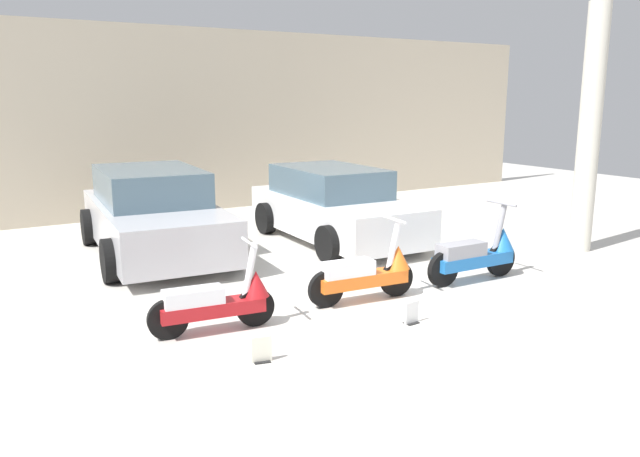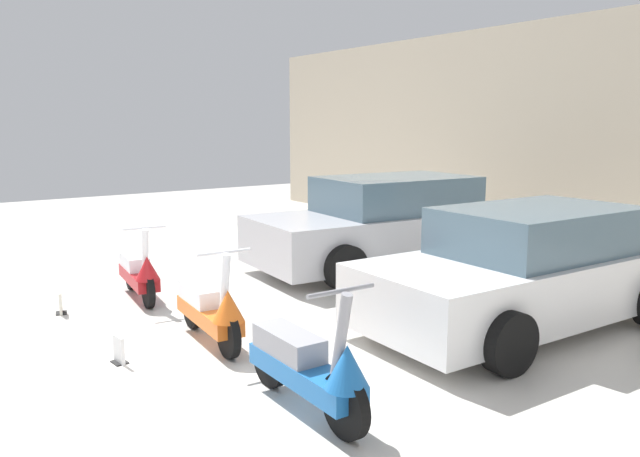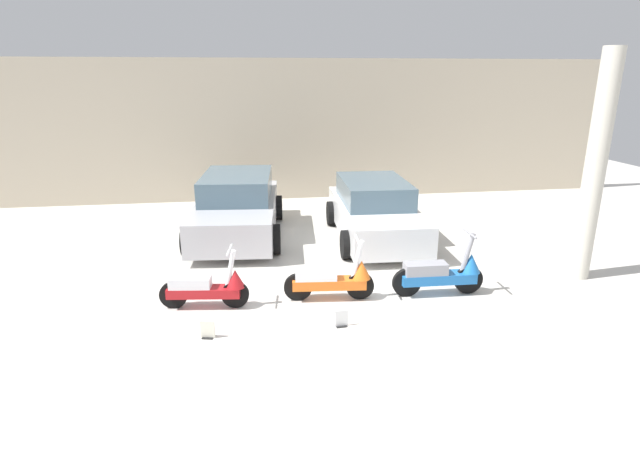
{
  "view_description": "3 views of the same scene",
  "coord_description": "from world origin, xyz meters",
  "px_view_note": "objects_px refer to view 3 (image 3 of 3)",
  "views": [
    {
      "loc": [
        -4.73,
        -5.27,
        2.54
      ],
      "look_at": [
        -0.21,
        2.19,
        0.69
      ],
      "focal_mm": 35.0,
      "sensor_mm": 36.0,
      "label": 1
    },
    {
      "loc": [
        5.23,
        -1.75,
        2.21
      ],
      "look_at": [
        -0.6,
        2.44,
        0.99
      ],
      "focal_mm": 35.0,
      "sensor_mm": 36.0,
      "label": 2
    },
    {
      "loc": [
        -1.61,
        -6.54,
        3.55
      ],
      "look_at": [
        -0.3,
        2.4,
        0.76
      ],
      "focal_mm": 28.0,
      "sensor_mm": 36.0,
      "label": 3
    }
  ],
  "objects_px": {
    "car_rear_left": "(237,207)",
    "car_rear_center": "(375,211)",
    "placard_near_right_scooter": "(341,319)",
    "scooter_front_left": "(208,287)",
    "scooter_front_center": "(442,273)",
    "placard_near_left_scooter": "(208,330)",
    "scooter_front_right": "(333,279)",
    "support_column_side": "(595,169)"
  },
  "relations": [
    {
      "from": "placard_near_left_scooter",
      "to": "support_column_side",
      "type": "height_order",
      "value": "support_column_side"
    },
    {
      "from": "car_rear_left",
      "to": "support_column_side",
      "type": "height_order",
      "value": "support_column_side"
    },
    {
      "from": "scooter_front_left",
      "to": "scooter_front_center",
      "type": "distance_m",
      "value": 3.84
    },
    {
      "from": "scooter_front_right",
      "to": "support_column_side",
      "type": "distance_m",
      "value": 4.91
    },
    {
      "from": "support_column_side",
      "to": "placard_near_left_scooter",
      "type": "bearing_deg",
      "value": -168.77
    },
    {
      "from": "car_rear_center",
      "to": "support_column_side",
      "type": "height_order",
      "value": "support_column_side"
    },
    {
      "from": "car_rear_center",
      "to": "placard_near_right_scooter",
      "type": "height_order",
      "value": "car_rear_center"
    },
    {
      "from": "car_rear_left",
      "to": "support_column_side",
      "type": "distance_m",
      "value": 7.21
    },
    {
      "from": "scooter_front_right",
      "to": "car_rear_left",
      "type": "xyz_separation_m",
      "value": [
        -1.58,
        3.75,
        0.3
      ]
    },
    {
      "from": "scooter_front_left",
      "to": "car_rear_left",
      "type": "xyz_separation_m",
      "value": [
        0.43,
        3.76,
        0.32
      ]
    },
    {
      "from": "placard_near_right_scooter",
      "to": "scooter_front_left",
      "type": "bearing_deg",
      "value": 155.15
    },
    {
      "from": "scooter_front_right",
      "to": "placard_near_left_scooter",
      "type": "height_order",
      "value": "scooter_front_right"
    },
    {
      "from": "scooter_front_right",
      "to": "placard_near_right_scooter",
      "type": "bearing_deg",
      "value": -86.91
    },
    {
      "from": "scooter_front_left",
      "to": "car_rear_center",
      "type": "relative_size",
      "value": 0.36
    },
    {
      "from": "car_rear_left",
      "to": "placard_near_right_scooter",
      "type": "relative_size",
      "value": 16.28
    },
    {
      "from": "scooter_front_left",
      "to": "placard_near_right_scooter",
      "type": "xyz_separation_m",
      "value": [
        1.97,
        -0.91,
        -0.24
      ]
    },
    {
      "from": "scooter_front_center",
      "to": "scooter_front_left",
      "type": "bearing_deg",
      "value": -179.23
    },
    {
      "from": "scooter_front_left",
      "to": "scooter_front_right",
      "type": "xyz_separation_m",
      "value": [
        2.01,
        0.02,
        0.02
      ]
    },
    {
      "from": "scooter_front_left",
      "to": "scooter_front_right",
      "type": "distance_m",
      "value": 2.01
    },
    {
      "from": "car_rear_center",
      "to": "placard_near_right_scooter",
      "type": "xyz_separation_m",
      "value": [
        -1.5,
        -4.0,
        -0.51
      ]
    },
    {
      "from": "scooter_front_left",
      "to": "placard_near_left_scooter",
      "type": "bearing_deg",
      "value": -80.13
    },
    {
      "from": "placard_near_right_scooter",
      "to": "scooter_front_center",
      "type": "bearing_deg",
      "value": 24.67
    },
    {
      "from": "scooter_front_right",
      "to": "scooter_front_center",
      "type": "relative_size",
      "value": 0.95
    },
    {
      "from": "scooter_front_center",
      "to": "car_rear_center",
      "type": "relative_size",
      "value": 0.4
    },
    {
      "from": "placard_near_right_scooter",
      "to": "car_rear_left",
      "type": "bearing_deg",
      "value": 108.29
    },
    {
      "from": "scooter_front_left",
      "to": "placard_near_left_scooter",
      "type": "xyz_separation_m",
      "value": [
        0.05,
        -0.97,
        -0.24
      ]
    },
    {
      "from": "scooter_front_right",
      "to": "car_rear_left",
      "type": "relative_size",
      "value": 0.35
    },
    {
      "from": "scooter_front_left",
      "to": "scooter_front_center",
      "type": "xyz_separation_m",
      "value": [
        3.84,
        -0.05,
        0.04
      ]
    },
    {
      "from": "scooter_front_center",
      "to": "placard_near_right_scooter",
      "type": "height_order",
      "value": "scooter_front_center"
    },
    {
      "from": "scooter_front_left",
      "to": "placard_near_left_scooter",
      "type": "height_order",
      "value": "scooter_front_left"
    },
    {
      "from": "scooter_front_center",
      "to": "car_rear_center",
      "type": "distance_m",
      "value": 3.17
    },
    {
      "from": "scooter_front_center",
      "to": "placard_near_left_scooter",
      "type": "relative_size",
      "value": 5.98
    },
    {
      "from": "scooter_front_right",
      "to": "scooter_front_center",
      "type": "xyz_separation_m",
      "value": [
        1.84,
        -0.07,
        0.02
      ]
    },
    {
      "from": "car_rear_center",
      "to": "support_column_side",
      "type": "distance_m",
      "value": 4.41
    },
    {
      "from": "car_rear_center",
      "to": "placard_near_left_scooter",
      "type": "relative_size",
      "value": 14.98
    },
    {
      "from": "car_rear_left",
      "to": "car_rear_center",
      "type": "xyz_separation_m",
      "value": [
        3.05,
        -0.68,
        -0.04
      ]
    },
    {
      "from": "car_rear_center",
      "to": "placard_near_right_scooter",
      "type": "bearing_deg",
      "value": -18.38
    },
    {
      "from": "car_rear_left",
      "to": "car_rear_center",
      "type": "relative_size",
      "value": 1.09
    },
    {
      "from": "scooter_front_left",
      "to": "car_rear_center",
      "type": "xyz_separation_m",
      "value": [
        3.47,
        3.09,
        0.27
      ]
    },
    {
      "from": "scooter_front_center",
      "to": "support_column_side",
      "type": "distance_m",
      "value": 3.24
    },
    {
      "from": "car_rear_center",
      "to": "support_column_side",
      "type": "bearing_deg",
      "value": 51.07
    },
    {
      "from": "car_rear_center",
      "to": "placard_near_left_scooter",
      "type": "height_order",
      "value": "car_rear_center"
    }
  ]
}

